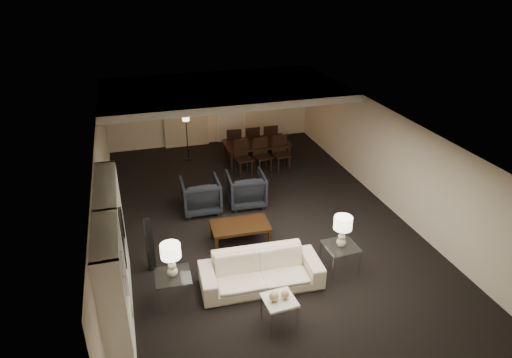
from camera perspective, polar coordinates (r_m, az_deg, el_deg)
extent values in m
plane|color=black|center=(11.47, 0.00, -4.95)|extent=(11.00, 11.00, 0.00)
cube|color=silver|center=(10.41, 0.00, 6.95)|extent=(7.00, 11.00, 0.02)
cube|color=beige|center=(15.90, -5.68, 8.83)|extent=(7.00, 0.02, 2.50)
cube|color=beige|center=(6.69, 14.21, -18.91)|extent=(7.00, 0.02, 2.50)
cube|color=beige|center=(10.55, -18.57, -1.61)|extent=(0.02, 11.00, 2.50)
cube|color=beige|center=(12.26, 15.91, 2.65)|extent=(0.02, 11.00, 2.50)
cube|color=silver|center=(13.69, -4.22, 11.10)|extent=(7.00, 4.00, 0.20)
cube|color=beige|center=(15.70, -8.87, 8.24)|extent=(1.50, 0.12, 2.40)
cube|color=silver|center=(16.06, -3.15, 8.35)|extent=(0.90, 0.05, 2.10)
cube|color=#142D38|center=(16.28, 1.69, 10.45)|extent=(0.95, 0.04, 0.65)
cylinder|color=#D8591E|center=(13.89, -2.93, 9.29)|extent=(0.52, 0.52, 0.24)
imported|color=beige|center=(9.13, 0.62, -11.41)|extent=(2.43, 1.05, 0.70)
imported|color=black|center=(11.70, -6.94, -2.02)|extent=(0.97, 0.99, 0.89)
imported|color=black|center=(11.91, -1.26, -1.27)|extent=(1.01, 1.04, 0.89)
sphere|color=#DDC775|center=(8.11, 2.27, -14.44)|extent=(0.17, 0.17, 0.17)
sphere|color=tan|center=(8.17, 3.64, -14.23)|extent=(0.15, 0.15, 0.15)
imported|color=black|center=(9.14, -17.12, -7.03)|extent=(1.17, 0.15, 0.67)
imported|color=#283CB0|center=(7.59, -17.18, -14.07)|extent=(0.17, 0.17, 0.18)
imported|color=#BE843F|center=(7.43, -17.71, -10.32)|extent=(0.17, 0.17, 0.17)
cube|color=black|center=(9.66, -13.13, -7.99)|extent=(0.16, 0.16, 1.21)
imported|color=black|center=(14.34, 0.10, 3.23)|extent=(2.04, 1.16, 0.71)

